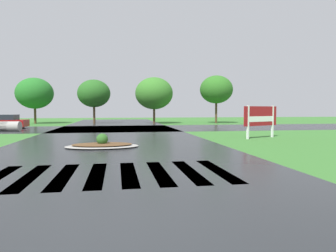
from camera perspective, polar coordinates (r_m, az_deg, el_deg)
ground_plane at (r=4.66m, az=-11.01°, el=-21.29°), size 120.00×120.00×0.10m
asphalt_roadway at (r=14.36m, az=-10.01°, el=-4.31°), size 11.03×80.00×0.01m
asphalt_cross_road at (r=29.34m, az=-9.79°, el=-0.47°), size 90.00×9.93×0.01m
crosswalk_stripes at (r=9.01m, az=-10.28°, el=-8.82°), size 6.75×3.52×0.01m
estate_billboard at (r=20.29m, az=16.94°, el=1.56°), size 2.79×1.32×2.09m
median_island at (r=15.19m, az=-12.21°, el=-3.45°), size 3.54×2.07×0.68m
car_blue_compact at (r=32.99m, az=-28.47°, el=0.66°), size 4.44×2.31×1.32m
background_treeline at (r=39.55m, az=-13.56°, el=6.17°), size 35.75×7.04×6.18m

